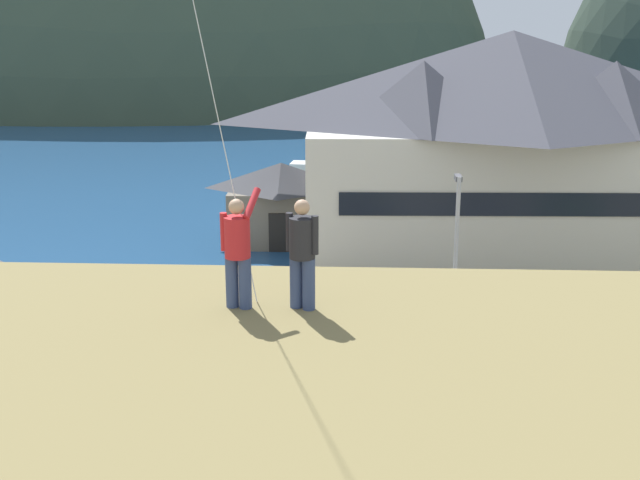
% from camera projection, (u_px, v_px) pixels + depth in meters
% --- Properties ---
extents(ground_plane, '(600.00, 600.00, 0.00)m').
position_uv_depth(ground_plane, '(318.00, 474.00, 21.17)').
color(ground_plane, '#66604C').
extents(parking_lot_pad, '(40.00, 20.00, 0.10)m').
position_uv_depth(parking_lot_pad, '(326.00, 389.00, 25.97)').
color(parking_lot_pad, gray).
rests_on(parking_lot_pad, ground).
extents(bay_water, '(360.00, 84.00, 0.03)m').
position_uv_depth(bay_water, '(348.00, 145.00, 78.95)').
color(bay_water, navy).
rests_on(bay_water, ground).
extents(far_hill_west_ridge, '(118.44, 71.59, 86.21)m').
position_uv_depth(far_hill_west_ridge, '(126.00, 99.00, 127.83)').
color(far_hill_west_ridge, '#3D4C38').
rests_on(far_hill_west_ridge, ground).
extents(far_hill_east_peak, '(80.89, 68.12, 90.49)m').
position_uv_depth(far_hill_east_peak, '(186.00, 98.00, 130.99)').
color(far_hill_east_peak, '#3D4C38').
rests_on(far_hill_east_peak, ground).
extents(harbor_lodge, '(22.28, 12.31, 11.47)m').
position_uv_depth(harbor_lodge, '(508.00, 136.00, 40.61)').
color(harbor_lodge, beige).
rests_on(harbor_lodge, ground).
extents(storage_shed_waterside, '(6.15, 4.64, 4.48)m').
position_uv_depth(storage_shed_waterside, '(281.00, 201.00, 43.17)').
color(storage_shed_waterside, '#756B5B').
rests_on(storage_shed_waterside, ground).
extents(wharf_dock, '(3.20, 13.55, 0.70)m').
position_uv_depth(wharf_dock, '(345.00, 192.00, 55.26)').
color(wharf_dock, '#70604C').
rests_on(wharf_dock, ground).
extents(moored_boat_wharfside, '(2.37, 5.97, 2.16)m').
position_uv_depth(moored_boat_wharfside, '(301.00, 181.00, 57.19)').
color(moored_boat_wharfside, '#23564C').
rests_on(moored_boat_wharfside, ground).
extents(parked_car_corner_spot, '(4.32, 2.30, 1.82)m').
position_uv_depth(parked_car_corner_spot, '(141.00, 329.00, 28.45)').
color(parked_car_corner_spot, '#B28923').
rests_on(parked_car_corner_spot, parking_lot_pad).
extents(parked_car_back_row_right, '(4.23, 2.12, 1.82)m').
position_uv_depth(parked_car_back_row_right, '(128.00, 421.00, 21.81)').
color(parked_car_back_row_right, navy).
rests_on(parked_car_back_row_right, parking_lot_pad).
extents(parked_car_front_row_end, '(4.33, 2.32, 1.82)m').
position_uv_depth(parked_car_front_row_end, '(390.00, 421.00, 21.84)').
color(parked_car_front_row_end, '#236633').
rests_on(parked_car_front_row_end, parking_lot_pad).
extents(parked_car_mid_row_far, '(4.25, 2.15, 1.82)m').
position_uv_depth(parked_car_mid_row_far, '(602.00, 361.00, 25.73)').
color(parked_car_mid_row_far, slate).
rests_on(parked_car_mid_row_far, parking_lot_pad).
extents(parked_car_mid_row_center, '(4.28, 2.21, 1.82)m').
position_uv_depth(parked_car_mid_row_center, '(370.00, 345.00, 27.03)').
color(parked_car_mid_row_center, black).
rests_on(parked_car_mid_row_center, parking_lot_pad).
extents(parking_light_pole, '(0.24, 0.78, 6.11)m').
position_uv_depth(parking_light_pole, '(456.00, 241.00, 30.14)').
color(parking_light_pole, '#ADADB2').
rests_on(parking_light_pole, parking_lot_pad).
extents(person_kite_flyer, '(0.61, 0.61, 1.86)m').
position_uv_depth(person_kite_flyer, '(238.00, 249.00, 12.05)').
color(person_kite_flyer, '#384770').
rests_on(person_kite_flyer, grassy_hill_foreground).
extents(person_companion, '(0.51, 0.40, 1.74)m').
position_uv_depth(person_companion, '(302.00, 251.00, 12.01)').
color(person_companion, '#384770').
rests_on(person_companion, grassy_hill_foreground).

